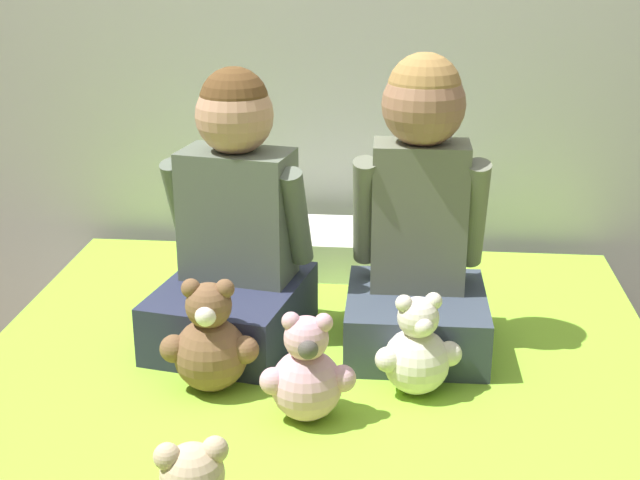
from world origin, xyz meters
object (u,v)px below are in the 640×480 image
(child_on_right, at_px, (419,225))
(child_on_left, at_px, (234,233))
(teddy_bear_held_by_left_child, at_px, (210,343))
(teddy_bear_held_by_right_child, at_px, (417,351))
(teddy_bear_between_children, at_px, (308,375))
(pillow_at_headboard, at_px, (338,248))

(child_on_right, bearing_deg, child_on_left, 179.03)
(teddy_bear_held_by_left_child, relative_size, teddy_bear_held_by_right_child, 1.12)
(teddy_bear_held_by_right_child, bearing_deg, teddy_bear_between_children, -166.63)
(child_on_left, bearing_deg, teddy_bear_between_children, -49.26)
(child_on_right, bearing_deg, pillow_at_headboard, 114.42)
(child_on_left, distance_m, teddy_bear_between_children, 0.46)
(child_on_right, xyz_separation_m, teddy_bear_held_by_right_child, (0.00, -0.24, -0.20))
(child_on_left, xyz_separation_m, teddy_bear_held_by_right_child, (0.43, -0.24, -0.17))
(teddy_bear_held_by_left_child, height_order, teddy_bear_held_by_right_child, teddy_bear_held_by_left_child)
(teddy_bear_between_children, relative_size, pillow_at_headboard, 0.39)
(teddy_bear_between_children, height_order, pillow_at_headboard, teddy_bear_between_children)
(pillow_at_headboard, bearing_deg, teddy_bear_between_children, -89.83)
(teddy_bear_held_by_right_child, relative_size, teddy_bear_between_children, 0.98)
(child_on_left, height_order, child_on_right, child_on_right)
(child_on_right, bearing_deg, teddy_bear_held_by_right_child, -90.45)
(teddy_bear_between_children, bearing_deg, child_on_right, 51.39)
(child_on_left, height_order, teddy_bear_between_children, child_on_left)
(teddy_bear_held_by_left_child, relative_size, teddy_bear_between_children, 1.09)
(child_on_left, bearing_deg, pillow_at_headboard, 76.76)
(teddy_bear_held_by_left_child, bearing_deg, teddy_bear_held_by_right_child, 0.15)
(teddy_bear_between_children, bearing_deg, child_on_left, 111.88)
(teddy_bear_held_by_left_child, distance_m, pillow_at_headboard, 0.78)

